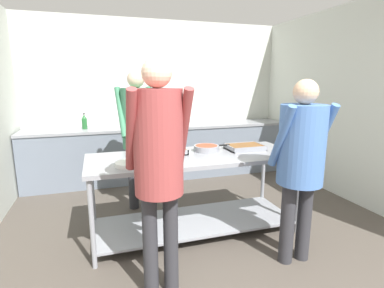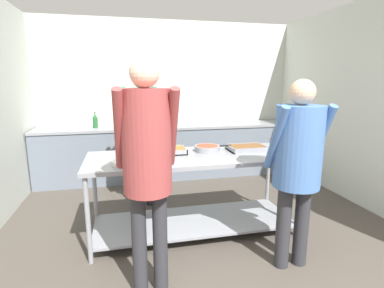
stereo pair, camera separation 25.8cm
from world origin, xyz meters
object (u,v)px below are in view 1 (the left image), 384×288
(sauce_pan, at_px, (207,148))
(cook_behind_counter, at_px, (138,126))
(serving_tray_roast, at_px, (164,151))
(water_bottle, at_px, (84,122))
(guest_serving_right, at_px, (159,155))
(guest_serving_left, at_px, (301,155))
(serving_tray_vegetables, at_px, (245,147))
(plate_stack, at_px, (130,164))

(sauce_pan, bearing_deg, cook_behind_counter, 133.23)
(serving_tray_roast, xyz_separation_m, water_bottle, (-0.85, 1.86, 0.12))
(guest_serving_right, bearing_deg, cook_behind_counter, 87.54)
(guest_serving_left, relative_size, guest_serving_right, 0.92)
(serving_tray_roast, height_order, serving_tray_vegetables, same)
(cook_behind_counter, xyz_separation_m, water_bottle, (-0.67, 1.17, -0.08))
(serving_tray_vegetables, relative_size, cook_behind_counter, 0.23)
(water_bottle, bearing_deg, guest_serving_right, -78.20)
(guest_serving_left, height_order, guest_serving_right, guest_serving_right)
(plate_stack, distance_m, serving_tray_roast, 0.54)
(serving_tray_roast, relative_size, sauce_pan, 1.10)
(water_bottle, bearing_deg, sauce_pan, -54.59)
(guest_serving_right, distance_m, water_bottle, 2.92)
(plate_stack, distance_m, guest_serving_left, 1.52)
(serving_tray_roast, xyz_separation_m, guest_serving_right, (-0.26, -1.00, 0.22))
(guest_serving_right, bearing_deg, water_bottle, 101.80)
(plate_stack, height_order, cook_behind_counter, cook_behind_counter)
(cook_behind_counter, bearing_deg, guest_serving_left, -54.13)
(guest_serving_right, relative_size, cook_behind_counter, 1.02)
(serving_tray_roast, height_order, guest_serving_right, guest_serving_right)
(serving_tray_vegetables, bearing_deg, plate_stack, -167.80)
(sauce_pan, xyz_separation_m, guest_serving_right, (-0.73, -0.98, 0.21))
(guest_serving_left, xyz_separation_m, guest_serving_right, (-1.26, -0.05, 0.10))
(serving_tray_roast, bearing_deg, plate_stack, -138.18)
(plate_stack, height_order, guest_serving_left, guest_serving_left)
(serving_tray_roast, height_order, water_bottle, water_bottle)
(serving_tray_vegetables, distance_m, guest_serving_right, 1.51)
(serving_tray_roast, height_order, guest_serving_left, guest_serving_left)
(serving_tray_roast, height_order, sauce_pan, sauce_pan)
(plate_stack, height_order, serving_tray_vegetables, serving_tray_vegetables)
(serving_tray_roast, relative_size, water_bottle, 1.89)
(guest_serving_left, relative_size, cook_behind_counter, 0.94)
(sauce_pan, bearing_deg, serving_tray_vegetables, -7.49)
(plate_stack, relative_size, serving_tray_vegetables, 0.67)
(plate_stack, height_order, serving_tray_roast, serving_tray_roast)
(serving_tray_roast, distance_m, guest_serving_left, 1.38)
(guest_serving_right, bearing_deg, serving_tray_roast, 75.50)
(sauce_pan, height_order, guest_serving_right, guest_serving_right)
(plate_stack, relative_size, water_bottle, 1.11)
(guest_serving_left, xyz_separation_m, cook_behind_counter, (-1.18, 1.64, 0.08))
(plate_stack, distance_m, serving_tray_vegetables, 1.35)
(guest_serving_right, relative_size, water_bottle, 7.33)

